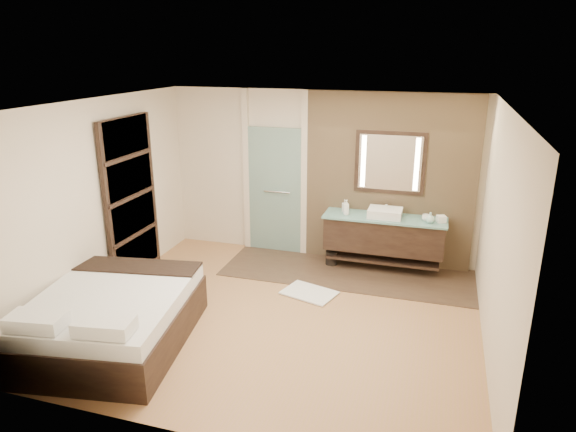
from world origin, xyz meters
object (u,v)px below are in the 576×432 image
(bed, at_px, (112,318))
(vanity, at_px, (384,234))
(waste_bin, at_px, (331,258))
(mirror_unit, at_px, (390,163))

(bed, bearing_deg, vanity, 39.06)
(bed, height_order, waste_bin, bed)
(mirror_unit, bearing_deg, vanity, -90.00)
(mirror_unit, height_order, waste_bin, mirror_unit)
(mirror_unit, distance_m, waste_bin, 1.76)
(mirror_unit, xyz_separation_m, waste_bin, (-0.80, -0.31, -1.53))
(bed, bearing_deg, waste_bin, 47.87)
(vanity, relative_size, waste_bin, 8.02)
(vanity, xyz_separation_m, bed, (-2.75, -3.06, -0.25))
(vanity, bearing_deg, bed, -131.98)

